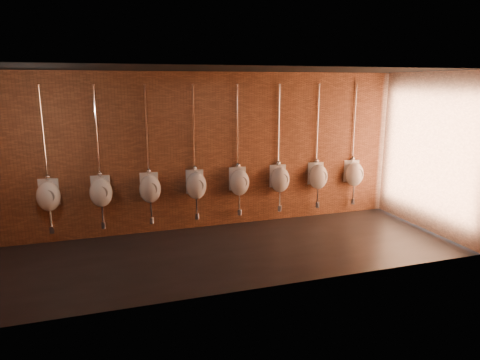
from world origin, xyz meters
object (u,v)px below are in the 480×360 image
object	(u,v)px
urinal_0	(48,196)
urinal_3	(196,185)
urinal_2	(150,188)
urinal_7	(354,174)
urinal_1	(101,192)
urinal_5	(280,179)
urinal_4	(239,182)
urinal_6	(318,176)

from	to	relation	value
urinal_0	urinal_3	xyz separation A→B (m)	(2.76, 0.00, 0.00)
urinal_2	urinal_7	distance (m)	4.61
urinal_1	urinal_7	xyz separation A→B (m)	(5.53, 0.00, 0.00)
urinal_0	urinal_5	world-z (taller)	same
urinal_3	urinal_5	bearing A→B (deg)	0.00
urinal_0	urinal_3	distance (m)	2.76
urinal_1	urinal_4	size ratio (longest dim) A/B	1.00
urinal_3	urinal_5	xyz separation A→B (m)	(1.84, 0.00, 0.00)
urinal_2	urinal_5	size ratio (longest dim) A/B	1.00
urinal_1	urinal_6	size ratio (longest dim) A/B	1.00
urinal_4	urinal_5	size ratio (longest dim) A/B	1.00
urinal_1	urinal_2	world-z (taller)	same
urinal_6	urinal_7	world-z (taller)	same
urinal_0	urinal_4	size ratio (longest dim) A/B	1.00
urinal_1	urinal_6	world-z (taller)	same
urinal_4	urinal_6	bearing A→B (deg)	0.00
urinal_3	urinal_5	world-z (taller)	same
urinal_0	urinal_2	size ratio (longest dim) A/B	1.00
urinal_1	urinal_7	world-z (taller)	same
urinal_4	urinal_7	world-z (taller)	same
urinal_2	urinal_4	xyz separation A→B (m)	(1.84, 0.00, 0.00)
urinal_2	urinal_4	world-z (taller)	same
urinal_2	urinal_3	size ratio (longest dim) A/B	1.00
urinal_2	urinal_4	bearing A→B (deg)	0.00
urinal_4	urinal_7	bearing A→B (deg)	0.00
urinal_5	urinal_6	world-z (taller)	same
urinal_3	urinal_4	xyz separation A→B (m)	(0.92, 0.00, 0.00)
urinal_2	urinal_6	world-z (taller)	same
urinal_3	urinal_6	xyz separation A→B (m)	(2.76, 0.00, 0.00)
urinal_4	urinal_5	distance (m)	0.92
urinal_1	urinal_4	xyz separation A→B (m)	(2.76, 0.00, 0.00)
urinal_4	urinal_7	xyz separation A→B (m)	(2.76, 0.00, 0.00)
urinal_1	urinal_5	xyz separation A→B (m)	(3.69, 0.00, 0.00)
urinal_2	urinal_7	xyz separation A→B (m)	(4.61, 0.00, 0.00)
urinal_5	urinal_6	size ratio (longest dim) A/B	1.00
urinal_0	urinal_1	distance (m)	0.92
urinal_4	urinal_6	distance (m)	1.84
urinal_6	urinal_5	bearing A→B (deg)	180.00
urinal_6	urinal_1	bearing A→B (deg)	180.00
urinal_6	urinal_7	size ratio (longest dim) A/B	1.00
urinal_3	urinal_7	world-z (taller)	same
urinal_3	urinal_1	bearing A→B (deg)	180.00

